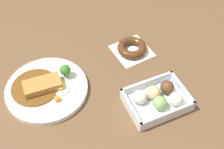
% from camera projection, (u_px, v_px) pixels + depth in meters
% --- Properties ---
extents(ground_plane, '(1.60, 1.60, 0.00)m').
position_uv_depth(ground_plane, '(89.00, 91.00, 0.94)').
color(ground_plane, brown).
extents(curry_plate, '(0.26, 0.26, 0.07)m').
position_uv_depth(curry_plate, '(46.00, 88.00, 0.93)').
color(curry_plate, white).
rests_on(curry_plate, ground_plane).
extents(donut_box, '(0.19, 0.14, 0.06)m').
position_uv_depth(donut_box, '(158.00, 99.00, 0.89)').
color(donut_box, silver).
rests_on(donut_box, ground_plane).
extents(chocolate_ring_donut, '(0.14, 0.14, 0.03)m').
position_uv_depth(chocolate_ring_donut, '(132.00, 48.00, 1.05)').
color(chocolate_ring_donut, white).
rests_on(chocolate_ring_donut, ground_plane).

